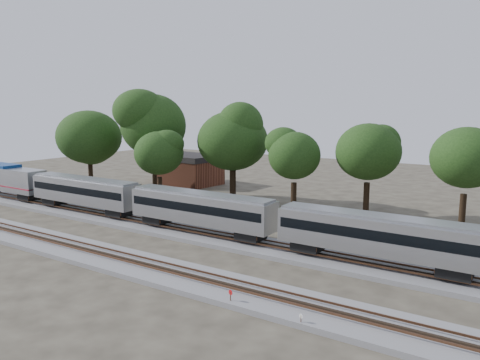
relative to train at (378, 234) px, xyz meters
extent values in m
plane|color=#383328|center=(-13.21, -6.00, -3.06)|extent=(160.00, 160.00, 0.00)
cube|color=slate|center=(-13.21, 0.00, -2.86)|extent=(160.00, 5.00, 0.40)
cube|color=brown|center=(-13.21, -0.72, -2.40)|extent=(160.00, 0.08, 0.15)
cube|color=brown|center=(-13.21, 0.72, -2.40)|extent=(160.00, 0.08, 0.15)
cube|color=slate|center=(-13.21, -10.00, -2.86)|extent=(160.00, 5.00, 0.40)
cube|color=brown|center=(-13.21, -10.72, -2.40)|extent=(160.00, 0.08, 0.15)
cube|color=brown|center=(-13.21, -9.28, -2.40)|extent=(160.00, 0.08, 0.15)
cube|color=#ACAFB4|center=(-49.83, 0.00, 0.07)|extent=(9.97, 2.82, 3.10)
cube|color=maroon|center=(-50.96, 0.00, -0.73)|extent=(12.23, 2.86, 0.17)
cube|color=black|center=(-46.97, 0.00, -1.91)|extent=(2.45, 2.07, 0.85)
cube|color=#ACAFB4|center=(-35.58, 0.00, -0.07)|extent=(16.37, 2.82, 2.82)
cube|color=black|center=(-35.58, 0.00, 0.21)|extent=(15.80, 2.87, 0.85)
cube|color=gray|center=(-35.58, 0.00, 1.39)|extent=(15.99, 2.26, 0.33)
cube|color=black|center=(-41.51, 0.00, -1.91)|extent=(2.45, 2.07, 0.85)
cube|color=black|center=(-29.66, 0.00, -1.91)|extent=(2.45, 2.07, 0.85)
cube|color=#ACAFB4|center=(-17.85, 0.00, -0.07)|extent=(16.37, 2.82, 2.82)
cube|color=black|center=(-17.85, 0.00, 0.21)|extent=(15.80, 2.87, 0.85)
cube|color=gray|center=(-17.85, 0.00, 1.39)|extent=(15.99, 2.26, 0.33)
cube|color=black|center=(-23.78, 0.00, -1.91)|extent=(2.45, 2.07, 0.85)
cube|color=black|center=(-11.92, 0.00, -1.91)|extent=(2.45, 2.07, 0.85)
cube|color=#ACAFB4|center=(-0.12, 0.00, -0.07)|extent=(16.37, 2.82, 2.82)
cube|color=black|center=(-0.12, 0.00, 0.21)|extent=(15.80, 2.87, 0.85)
cube|color=gray|center=(-0.12, 0.00, 1.39)|extent=(15.99, 2.26, 0.33)
cube|color=black|center=(-6.04, 0.00, -1.91)|extent=(2.45, 2.07, 0.85)
cube|color=black|center=(5.81, 0.00, -1.91)|extent=(2.45, 2.07, 0.85)
cylinder|color=#512D19|center=(-6.05, -12.01, -2.55)|extent=(0.07, 0.07, 1.01)
cylinder|color=red|center=(-6.05, -12.01, -2.10)|extent=(0.35, 0.14, 0.36)
cylinder|color=#512D19|center=(-0.76, -12.29, -2.65)|extent=(0.05, 0.05, 0.82)
cylinder|color=silver|center=(-0.76, -12.29, -2.29)|extent=(0.28, 0.13, 0.29)
cube|color=#512D19|center=(-7.64, -11.46, -2.91)|extent=(0.53, 0.36, 0.30)
cube|color=brown|center=(-39.72, 24.74, -1.02)|extent=(10.85, 8.11, 4.08)
cube|color=black|center=(-39.72, 24.74, 1.48)|extent=(11.07, 8.33, 0.92)
cylinder|color=black|center=(-48.25, 11.31, -0.80)|extent=(0.70, 0.70, 4.52)
ellipsoid|color=#1A3411|center=(-48.25, 11.31, 5.34)|extent=(8.53, 8.53, 7.25)
cylinder|color=black|center=(-36.64, 13.29, -0.26)|extent=(0.70, 0.70, 5.60)
ellipsoid|color=#1A3411|center=(-36.64, 13.29, 7.33)|extent=(10.55, 10.55, 8.97)
cylinder|color=black|center=(-31.95, 9.32, -1.17)|extent=(0.70, 0.70, 3.77)
ellipsoid|color=#1A3411|center=(-31.95, 9.32, 3.94)|extent=(7.11, 7.11, 6.04)
cylinder|color=black|center=(-24.62, 15.83, -0.77)|extent=(0.70, 0.70, 4.58)
ellipsoid|color=#1A3411|center=(-24.62, 15.83, 5.45)|extent=(8.64, 8.64, 7.35)
cylinder|color=black|center=(-14.67, 14.42, -1.12)|extent=(0.70, 0.70, 3.89)
ellipsoid|color=#1A3411|center=(-14.67, 14.42, 4.16)|extent=(7.33, 7.33, 6.23)
cylinder|color=black|center=(-6.53, 17.19, -0.94)|extent=(0.70, 0.70, 4.25)
ellipsoid|color=#1A3411|center=(-6.53, 17.19, 4.83)|extent=(8.01, 8.01, 6.81)
cylinder|color=black|center=(4.12, 15.05, -0.89)|extent=(0.70, 0.70, 4.33)
ellipsoid|color=#1A3411|center=(4.12, 15.05, 4.99)|extent=(8.17, 8.17, 6.94)
camera|label=1|loc=(10.51, -36.26, 10.14)|focal=35.00mm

